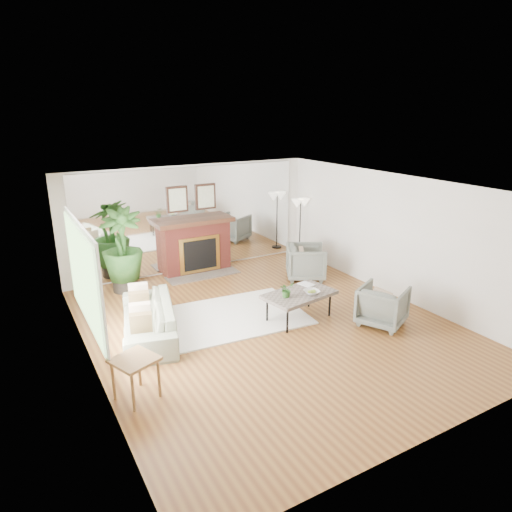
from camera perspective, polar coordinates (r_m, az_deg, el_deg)
ground at (r=8.31m, az=1.50°, el=-8.60°), size 7.00×7.00×0.00m
wall_left at (r=6.87m, az=-20.35°, el=-4.25°), size 0.02×7.00×2.50m
wall_right at (r=9.67m, az=16.93°, el=2.39°), size 0.02×7.00×2.50m
wall_back at (r=10.86m, az=-8.05°, el=4.65°), size 6.00×0.02×2.50m
mirror_panel at (r=10.84m, az=-8.01°, el=4.63°), size 5.40×0.04×2.40m
window_panel at (r=7.21m, az=-20.77°, el=-2.41°), size 0.04×2.40×1.50m
fireplace at (r=10.80m, az=-7.45°, el=1.36°), size 1.85×0.83×2.05m
area_rug at (r=8.61m, az=-2.90°, el=-7.52°), size 2.73×2.06×0.03m
coffee_table at (r=8.38m, az=5.43°, el=-4.89°), size 1.40×0.96×0.52m
sofa at (r=8.04m, az=-13.35°, el=-7.66°), size 1.31×2.23×0.61m
armchair_back at (r=10.43m, az=6.29°, el=-0.76°), size 1.15×1.15×0.78m
armchair_front at (r=8.50m, az=15.53°, el=-5.99°), size 1.05×1.04×0.72m
side_table at (r=6.36m, az=-14.91°, el=-13.01°), size 0.68×0.68×0.60m
potted_ficus at (r=9.89m, az=-16.42°, el=0.99°), size 1.11×1.11×1.78m
floor_lamp at (r=11.59m, az=5.60°, el=5.99°), size 0.51×0.28×1.56m
tabletop_plant at (r=8.12m, az=3.84°, el=-4.22°), size 0.28×0.25×0.28m
fruit_bowl at (r=8.33m, az=6.97°, el=-4.50°), size 0.30×0.30×0.07m
book at (r=8.66m, az=5.84°, el=-3.74°), size 0.27×0.33×0.02m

